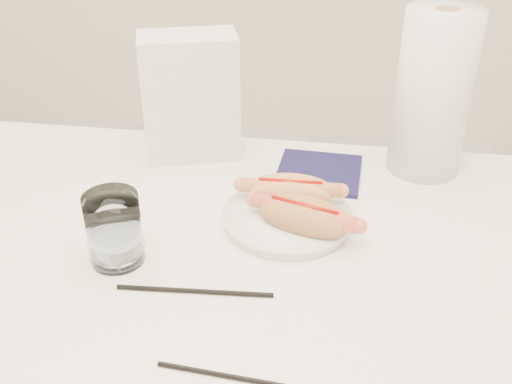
# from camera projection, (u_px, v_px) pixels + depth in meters

# --- Properties ---
(table) EXTENTS (1.20, 0.80, 0.75)m
(table) POSITION_uv_depth(u_px,v_px,m) (229.00, 279.00, 0.99)
(table) COLOR white
(table) RESTS_ON ground
(plate) EXTENTS (0.25, 0.25, 0.02)m
(plate) POSITION_uv_depth(u_px,v_px,m) (287.00, 219.00, 1.01)
(plate) COLOR white
(plate) RESTS_ON table
(hotdog_left) EXTENTS (0.17, 0.07, 0.05)m
(hotdog_left) POSITION_uv_depth(u_px,v_px,m) (290.00, 191.00, 1.03)
(hotdog_left) COLOR #E7985C
(hotdog_left) RESTS_ON plate
(hotdog_right) EXTENTS (0.18, 0.11, 0.05)m
(hotdog_right) POSITION_uv_depth(u_px,v_px,m) (304.00, 216.00, 0.96)
(hotdog_right) COLOR #BC7A49
(hotdog_right) RESTS_ON plate
(water_glass) EXTENTS (0.08, 0.08, 0.11)m
(water_glass) POSITION_uv_depth(u_px,v_px,m) (114.00, 229.00, 0.90)
(water_glass) COLOR silver
(water_glass) RESTS_ON table
(chopstick_near) EXTENTS (0.23, 0.02, 0.01)m
(chopstick_near) POSITION_uv_depth(u_px,v_px,m) (195.00, 291.00, 0.86)
(chopstick_near) COLOR black
(chopstick_near) RESTS_ON table
(chopstick_far) EXTENTS (0.20, 0.02, 0.01)m
(chopstick_far) POSITION_uv_depth(u_px,v_px,m) (238.00, 378.00, 0.73)
(chopstick_far) COLOR black
(chopstick_far) RESTS_ON table
(napkin_box) EXTENTS (0.21, 0.15, 0.25)m
(napkin_box) POSITION_uv_depth(u_px,v_px,m) (190.00, 97.00, 1.18)
(napkin_box) COLOR silver
(napkin_box) RESTS_ON table
(navy_napkin) EXTENTS (0.16, 0.16, 0.01)m
(navy_napkin) POSITION_uv_depth(u_px,v_px,m) (319.00, 172.00, 1.16)
(navy_napkin) COLOR #141239
(navy_napkin) RESTS_ON table
(paper_towel_roll) EXTENTS (0.15, 0.15, 0.31)m
(paper_towel_roll) POSITION_uv_depth(u_px,v_px,m) (433.00, 94.00, 1.11)
(paper_towel_roll) COLOR white
(paper_towel_roll) RESTS_ON table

